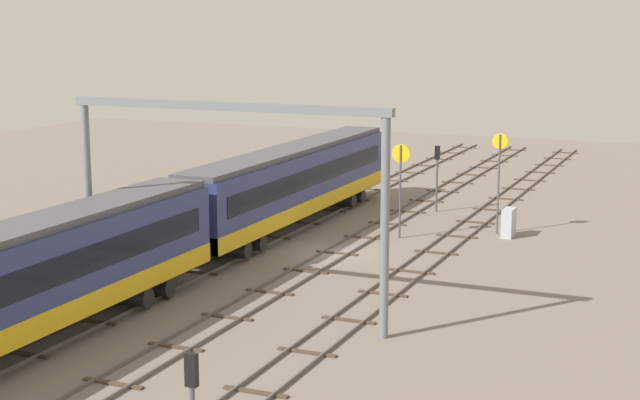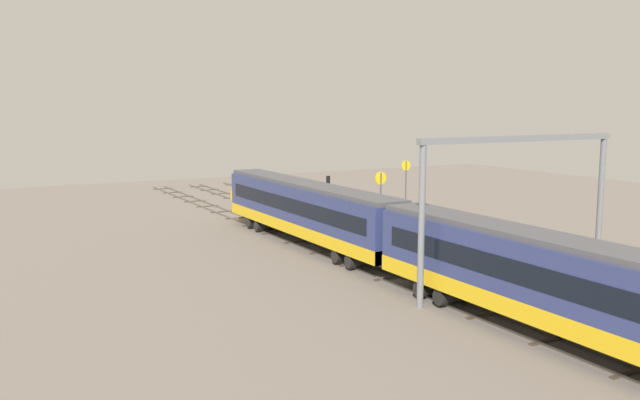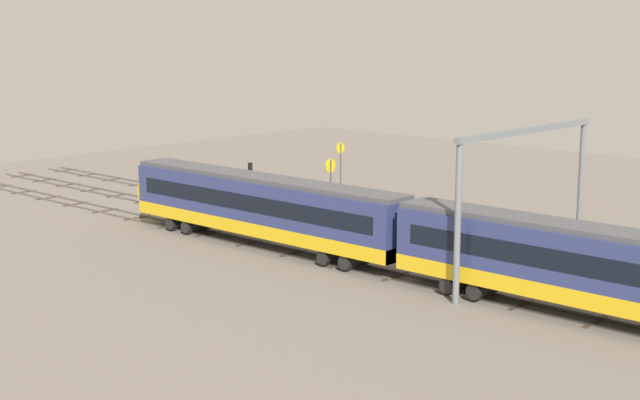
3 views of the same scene
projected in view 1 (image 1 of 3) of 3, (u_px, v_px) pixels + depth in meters
ground_plane at (337, 254)px, 52.39m from camera, size 111.31×111.31×0.00m
track_near_foreground at (424, 261)px, 50.49m from camera, size 95.31×2.40×0.16m
track_second_near at (337, 252)px, 52.37m from camera, size 95.31×2.40×0.16m
track_with_train at (256, 244)px, 54.26m from camera, size 95.31×2.40×0.16m
train at (194, 222)px, 47.72m from camera, size 50.40×3.24×4.80m
overhead_gantry at (226, 165)px, 40.05m from camera, size 0.40×14.55×9.15m
speed_sign_near_foreground at (400, 176)px, 55.47m from camera, size 0.14×1.06×5.47m
speed_sign_mid_trackside at (499, 170)px, 56.60m from camera, size 0.14×0.92×5.95m
signal_light_trackside_departure at (437, 169)px, 63.28m from camera, size 0.31×0.32×4.37m
relay_cabinet at (509, 223)px, 56.31m from camera, size 1.40×0.61×1.67m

